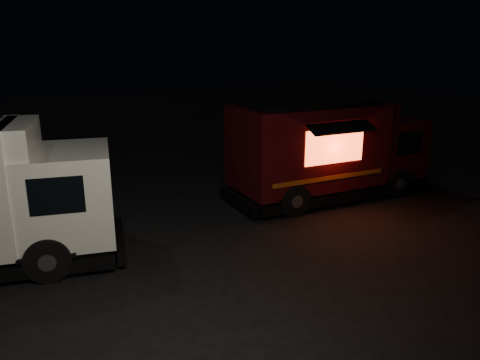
% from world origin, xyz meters
% --- Properties ---
extents(ground, '(80.00, 80.00, 0.00)m').
position_xyz_m(ground, '(0.00, 0.00, 0.00)').
color(ground, black).
rests_on(ground, ground).
extents(red_truck, '(7.32, 3.50, 3.28)m').
position_xyz_m(red_truck, '(5.74, 2.01, 1.64)').
color(red_truck, '#380A0C').
rests_on(red_truck, ground).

